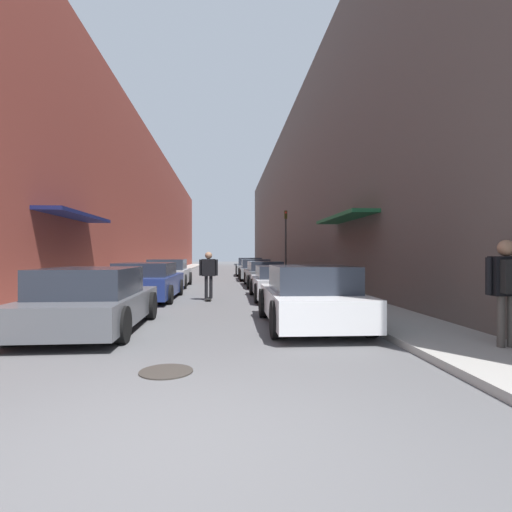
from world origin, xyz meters
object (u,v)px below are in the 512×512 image
(parked_car_left_2, at_px, (168,274))
(parked_car_right_4, at_px, (250,267))
(parked_car_right_1, at_px, (279,283))
(parked_car_right_3, at_px, (255,270))
(pedestrian, at_px, (508,280))
(parked_car_right_0, at_px, (310,297))
(manhole_cover, at_px, (166,371))
(parked_car_left_0, at_px, (92,300))
(parked_car_left_1, at_px, (147,282))
(parked_car_right_2, at_px, (264,274))
(skateboarder, at_px, (209,271))
(traffic_light, at_px, (286,238))

(parked_car_left_2, height_order, parked_car_right_4, parked_car_right_4)
(parked_car_right_1, relative_size, parked_car_right_3, 0.98)
(parked_car_right_3, bearing_deg, parked_car_right_4, 90.33)
(parked_car_right_1, xyz_separation_m, pedestrian, (2.44, -8.13, 0.58))
(parked_car_right_0, relative_size, parked_car_right_1, 0.98)
(manhole_cover, bearing_deg, parked_car_left_0, 122.54)
(parked_car_left_1, bearing_deg, parked_car_right_4, 74.15)
(parked_car_right_1, height_order, parked_car_right_2, parked_car_right_2)
(parked_car_left_2, bearing_deg, parked_car_left_1, -89.19)
(manhole_cover, bearing_deg, pedestrian, 5.65)
(parked_car_right_2, distance_m, parked_car_right_4, 10.30)
(parked_car_left_2, distance_m, parked_car_right_2, 4.66)
(parked_car_left_1, height_order, parked_car_right_0, parked_car_right_0)
(parked_car_right_2, relative_size, pedestrian, 2.75)
(parked_car_left_0, distance_m, pedestrian, 7.47)
(parked_car_right_1, distance_m, manhole_cover, 9.04)
(skateboarder, bearing_deg, parked_car_left_2, 110.33)
(parked_car_right_2, relative_size, manhole_cover, 6.49)
(parked_car_right_3, bearing_deg, parked_car_left_1, -113.06)
(parked_car_right_1, bearing_deg, manhole_cover, -107.03)
(parked_car_right_4, distance_m, manhole_cover, 24.57)
(skateboarder, distance_m, manhole_cover, 8.34)
(parked_car_left_1, xyz_separation_m, parked_car_right_2, (4.58, 5.45, -0.02))
(skateboarder, bearing_deg, parked_car_left_0, -112.00)
(parked_car_left_1, distance_m, pedestrian, 10.78)
(pedestrian, bearing_deg, parked_car_left_0, 160.19)
(parked_car_right_0, relative_size, traffic_light, 1.07)
(parked_car_left_1, xyz_separation_m, skateboarder, (2.12, -0.40, 0.39))
(parked_car_left_0, height_order, parked_car_right_4, parked_car_right_4)
(parked_car_right_0, xyz_separation_m, pedestrian, (2.50, -2.68, 0.52))
(parked_car_right_1, distance_m, traffic_light, 8.27)
(parked_car_right_2, xyz_separation_m, parked_car_right_3, (-0.08, 5.12, 0.02))
(parked_car_right_3, xyz_separation_m, traffic_light, (1.49, -2.70, 1.86))
(skateboarder, height_order, traffic_light, traffic_light)
(parked_car_left_2, relative_size, parked_car_right_2, 0.95)
(parked_car_right_0, xyz_separation_m, parked_car_right_2, (0.06, 10.95, -0.03))
(manhole_cover, bearing_deg, parked_car_left_2, 98.06)
(parked_car_left_1, xyz_separation_m, parked_car_right_0, (4.52, -5.50, 0.01))
(parked_car_left_2, xyz_separation_m, parked_car_right_4, (4.55, 10.21, -0.00))
(parked_car_left_1, xyz_separation_m, traffic_light, (5.99, 7.88, 1.87))
(traffic_light, bearing_deg, parked_car_left_0, -113.89)
(parked_car_left_1, bearing_deg, skateboarder, -10.68)
(parked_car_right_0, bearing_deg, parked_car_right_4, 90.12)
(parked_car_left_0, height_order, manhole_cover, parked_car_left_0)
(parked_car_right_1, height_order, parked_car_right_4, parked_car_right_4)
(parked_car_right_2, height_order, parked_car_right_4, parked_car_right_4)
(parked_car_right_4, bearing_deg, parked_car_left_1, -105.85)
(parked_car_right_1, bearing_deg, parked_car_left_2, 129.82)
(traffic_light, bearing_deg, parked_car_left_1, -127.27)
(traffic_light, relative_size, pedestrian, 2.35)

